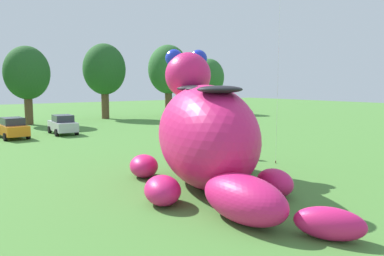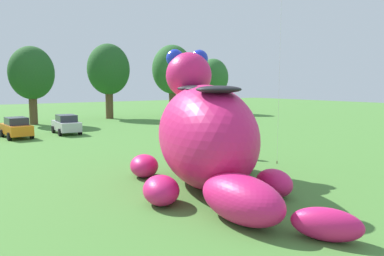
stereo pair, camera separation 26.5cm
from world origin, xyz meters
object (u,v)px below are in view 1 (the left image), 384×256
at_px(giant_inflatable_creature, 206,134).
at_px(car_silver, 63,124).
at_px(car_orange, 13,128).
at_px(spectator_near_inflatable, 233,131).
at_px(spectator_by_cars, 237,144).

relative_size(giant_inflatable_creature, car_silver, 2.98).
height_order(car_orange, spectator_near_inflatable, car_orange).
distance_m(car_silver, spectator_by_cars, 17.92).
distance_m(car_orange, spectator_near_inflatable, 18.00).
bearing_deg(car_orange, giant_inflatable_creature, -78.95).
xyz_separation_m(car_silver, spectator_by_cars, (5.25, -17.13, -0.01)).
bearing_deg(car_silver, spectator_near_inflatable, -53.42).
bearing_deg(spectator_near_inflatable, car_silver, 126.58).
height_order(spectator_near_inflatable, spectator_by_cars, same).
bearing_deg(spectator_near_inflatable, car_orange, 137.82).
bearing_deg(spectator_by_cars, giant_inflatable_creature, -144.56).
bearing_deg(car_orange, car_silver, 3.96).
height_order(giant_inflatable_creature, spectator_by_cars, giant_inflatable_creature).
xyz_separation_m(car_silver, spectator_near_inflatable, (9.18, -12.37, -0.01)).
distance_m(giant_inflatable_creature, spectator_near_inflatable, 12.73).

